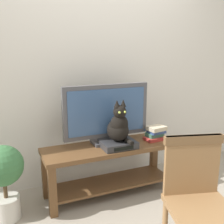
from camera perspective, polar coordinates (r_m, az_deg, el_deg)
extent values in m
plane|color=gray|center=(2.68, 4.95, -21.33)|extent=(12.00, 12.00, 0.00)
cube|color=silver|center=(3.13, -3.51, 11.15)|extent=(7.00, 0.12, 2.80)
cube|color=brown|center=(2.85, -0.40, -7.38)|extent=(1.38, 0.45, 0.04)
cube|color=brown|center=(2.65, -12.19, -15.85)|extent=(0.07, 0.07, 0.49)
cube|color=brown|center=(3.11, 12.05, -11.19)|extent=(0.07, 0.07, 0.49)
cube|color=brown|center=(2.95, -13.57, -12.66)|extent=(0.07, 0.07, 0.49)
cube|color=brown|center=(3.37, 8.60, -9.00)|extent=(0.07, 0.07, 0.49)
cube|color=brown|center=(3.02, -0.39, -14.36)|extent=(1.28, 0.37, 0.02)
cube|color=#4C4C51|center=(2.92, -1.12, -6.09)|extent=(0.31, 0.20, 0.03)
cube|color=#4C4C51|center=(2.91, -1.13, -5.41)|extent=(0.06, 0.04, 0.04)
cube|color=#4C4C51|center=(2.83, -1.16, 0.24)|extent=(0.92, 0.05, 0.55)
cube|color=#385684|center=(2.80, -0.93, 0.11)|extent=(0.83, 0.01, 0.46)
sphere|color=#2672F2|center=(3.05, 6.70, -3.72)|extent=(0.01, 0.01, 0.01)
cube|color=#2D2D30|center=(2.80, 1.19, -6.57)|extent=(0.34, 0.28, 0.07)
cube|color=black|center=(2.68, 2.49, -7.55)|extent=(0.21, 0.01, 0.03)
ellipsoid|color=black|center=(2.76, 1.21, -3.77)|extent=(0.21, 0.25, 0.22)
ellipsoid|color=black|center=(2.71, 1.49, -2.55)|extent=(0.18, 0.16, 0.20)
sphere|color=black|center=(2.67, 1.62, 0.03)|extent=(0.13, 0.13, 0.13)
cone|color=black|center=(2.63, 0.93, 1.74)|extent=(0.06, 0.06, 0.07)
cone|color=black|center=(2.66, 2.33, 1.86)|extent=(0.06, 0.06, 0.07)
sphere|color=#B2C64C|center=(2.60, 1.65, -0.10)|extent=(0.02, 0.02, 0.02)
sphere|color=#B2C64C|center=(2.62, 2.68, 0.01)|extent=(0.02, 0.02, 0.02)
cylinder|color=black|center=(2.74, 3.18, -5.88)|extent=(0.05, 0.20, 0.04)
cube|color=olive|center=(2.00, 18.00, -18.73)|extent=(0.51, 0.51, 0.04)
cube|color=olive|center=(2.04, 16.19, -10.42)|extent=(0.39, 0.14, 0.43)
cube|color=brown|center=(1.98, 16.55, -5.47)|extent=(0.41, 0.15, 0.06)
cube|color=#B2332D|center=(3.05, 8.93, -5.39)|extent=(0.25, 0.16, 0.03)
cube|color=#38664C|center=(3.05, 8.77, -4.61)|extent=(0.19, 0.14, 0.04)
cube|color=#33477A|center=(3.04, 9.12, -3.98)|extent=(0.18, 0.15, 0.03)
cube|color=beige|center=(3.03, 9.19, -3.33)|extent=(0.21, 0.17, 0.04)
cylinder|color=beige|center=(2.80, -20.85, -18.01)|extent=(0.24, 0.24, 0.21)
cylinder|color=#332319|center=(2.75, -21.03, -16.31)|extent=(0.22, 0.22, 0.02)
cylinder|color=#4C3823|center=(2.71, -21.20, -14.62)|extent=(0.04, 0.04, 0.16)
sphere|color=#386B3D|center=(2.62, -21.63, -10.26)|extent=(0.36, 0.36, 0.36)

